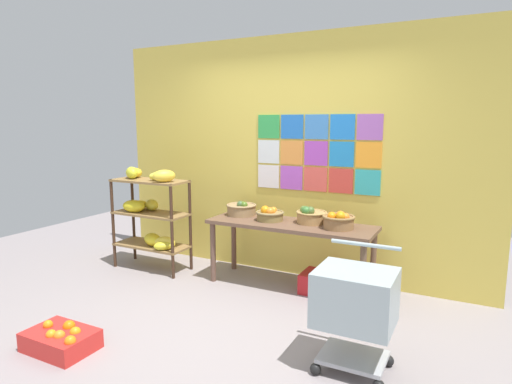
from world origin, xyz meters
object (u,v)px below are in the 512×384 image
object	(u,v)px
banana_shelf_unit	(149,210)
orange_crate_foreground	(61,339)
fruit_basket_left	(311,216)
fruit_basket_centre	(339,220)
produce_crate_under_table	(320,283)
shopping_cart	(355,302)
fruit_basket_back_left	(270,214)
fruit_basket_back_right	(242,209)
display_table	(290,231)

from	to	relation	value
banana_shelf_unit	orange_crate_foreground	distance (m)	2.02
fruit_basket_left	fruit_basket_centre	distance (m)	0.35
banana_shelf_unit	produce_crate_under_table	world-z (taller)	banana_shelf_unit
fruit_basket_centre	shopping_cart	distance (m)	1.36
produce_crate_under_table	fruit_basket_centre	bearing A→B (deg)	-5.01
fruit_basket_centre	orange_crate_foreground	distance (m)	2.65
orange_crate_foreground	fruit_basket_centre	bearing A→B (deg)	51.53
fruit_basket_back_left	fruit_basket_back_right	bearing A→B (deg)	166.68
fruit_basket_centre	fruit_basket_back_right	xyz separation A→B (m)	(-1.16, 0.12, -0.01)
display_table	produce_crate_under_table	world-z (taller)	display_table
fruit_basket_left	fruit_basket_back_right	xyz separation A→B (m)	(-0.83, 0.01, -0.01)
banana_shelf_unit	fruit_basket_back_right	size ratio (longest dim) A/B	3.58
fruit_basket_back_left	produce_crate_under_table	xyz separation A→B (m)	(0.58, -0.01, -0.66)
fruit_basket_centre	fruit_basket_back_right	bearing A→B (deg)	174.24
fruit_basket_back_left	fruit_basket_back_right	distance (m)	0.41
banana_shelf_unit	produce_crate_under_table	bearing A→B (deg)	5.83
fruit_basket_left	orange_crate_foreground	size ratio (longest dim) A/B	0.61
fruit_basket_back_left	fruit_basket_back_right	xyz separation A→B (m)	(-0.40, 0.09, 0.01)
display_table	produce_crate_under_table	size ratio (longest dim) A/B	4.82
fruit_basket_left	shopping_cart	size ratio (longest dim) A/B	0.37
display_table	fruit_basket_centre	world-z (taller)	fruit_basket_centre
fruit_basket_back_left	produce_crate_under_table	distance (m)	0.88
display_table	fruit_basket_centre	distance (m)	0.55
fruit_basket_centre	fruit_basket_back_right	world-z (taller)	fruit_basket_centre
display_table	orange_crate_foreground	distance (m)	2.34
fruit_basket_back_right	produce_crate_under_table	bearing A→B (deg)	-5.89
fruit_basket_left	fruit_basket_centre	size ratio (longest dim) A/B	1.00
fruit_basket_back_left	fruit_basket_centre	bearing A→B (deg)	-1.71
orange_crate_foreground	shopping_cart	xyz separation A→B (m)	(2.08, 0.76, 0.43)
fruit_basket_back_right	display_table	bearing A→B (deg)	-9.08
display_table	fruit_basket_back_left	world-z (taller)	fruit_basket_back_left
banana_shelf_unit	fruit_basket_back_right	bearing A→B (deg)	16.12
fruit_basket_back_right	shopping_cart	distance (m)	2.16
display_table	shopping_cart	size ratio (longest dim) A/B	2.03
fruit_basket_left	orange_crate_foreground	distance (m)	2.55
fruit_basket_back_left	orange_crate_foreground	distance (m)	2.29
display_table	fruit_basket_back_left	size ratio (longest dim) A/B	5.81
fruit_basket_back_right	orange_crate_foreground	distance (m)	2.27
fruit_basket_back_left	fruit_basket_centre	xyz separation A→B (m)	(0.77, -0.02, 0.02)
orange_crate_foreground	fruit_basket_left	bearing A→B (deg)	59.11
produce_crate_under_table	shopping_cart	xyz separation A→B (m)	(0.68, -1.26, 0.41)
banana_shelf_unit	shopping_cart	distance (m)	2.94
banana_shelf_unit	produce_crate_under_table	distance (m)	2.16
banana_shelf_unit	fruit_basket_back_right	distance (m)	1.12
fruit_basket_left	fruit_basket_back_left	bearing A→B (deg)	-169.40
fruit_basket_back_left	fruit_basket_left	xyz separation A→B (m)	(0.44, 0.08, 0.01)
orange_crate_foreground	display_table	bearing A→B (deg)	62.03
orange_crate_foreground	banana_shelf_unit	bearing A→B (deg)	109.97
display_table	shopping_cart	bearing A→B (deg)	-51.19
display_table	fruit_basket_back_right	size ratio (longest dim) A/B	5.17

